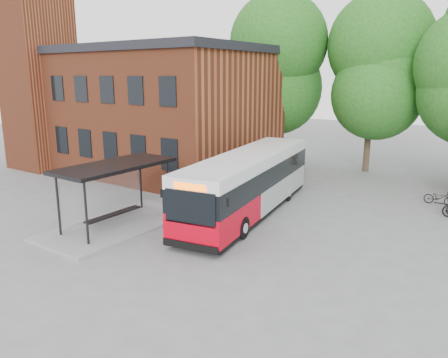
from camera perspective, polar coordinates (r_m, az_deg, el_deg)
The scene contains 8 objects.
ground at distance 18.19m, azimuth -1.63°, elevation -8.02°, with size 100.00×100.00×0.00m, color slate.
station_building at distance 32.39m, azimuth -10.82°, elevation 8.97°, with size 18.40×10.40×8.50m, color brown, non-canonical shape.
clock_tower at distance 34.61m, azimuth -23.46°, elevation 16.46°, with size 5.20×5.20×18.20m, color brown, non-canonical shape.
bus_shelter at distance 19.97m, azimuth -13.84°, elevation -2.06°, with size 3.60×7.00×2.90m, color black, non-canonical shape.
tree_0 at distance 33.69m, azimuth 6.51°, elevation 11.42°, with size 7.92×7.92×11.00m, color #1A5015, non-canonical shape.
tree_1 at distance 31.93m, azimuth 18.65°, elevation 10.16°, with size 7.92×7.92×10.40m, color #1A5015, non-canonical shape.
city_bus at distance 21.29m, azimuth 3.29°, elevation -0.62°, with size 2.49×11.70×2.97m, color #C50013, non-canonical shape.
bicycle_0 at distance 25.46m, azimuth 26.28°, elevation -2.20°, with size 0.53×1.52×0.80m, color black.
Camera 1 is at (10.11, -13.57, 6.67)m, focal length 35.00 mm.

